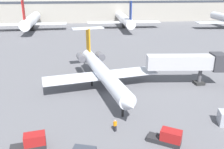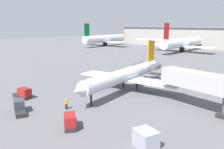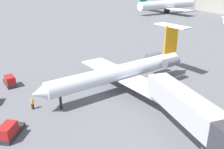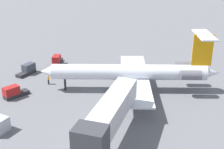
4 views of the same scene
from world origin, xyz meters
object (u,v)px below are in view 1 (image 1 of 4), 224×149
Objects in this scene: baggage_tug_spare at (168,138)px; ground_crew_marshaller at (115,126)px; regional_jet at (101,70)px; jet_bridge at (191,62)px; parked_airliner_centre at (124,19)px; parked_airliner_west_mid at (31,20)px; baggage_tug_trailing at (32,143)px.

ground_crew_marshaller is at bearing 149.23° from baggage_tug_spare.
jet_bridge is (16.96, -1.07, 1.07)m from regional_jet.
regional_jet reaches higher than jet_bridge.
parked_airliner_centre is at bearing 75.88° from regional_jet.
parked_airliner_west_mid is at bearing 109.20° from baggage_tug_spare.
regional_jet is 73.12m from parked_airliner_west_mid.
baggage_tug_trailing is 0.10× the size of parked_airliner_centre.
parked_airliner_west_mid is at bearing -178.94° from parked_airliner_centre.
parked_airliner_west_mid reaches higher than jet_bridge.
baggage_tug_trailing is (-9.73, -17.22, -2.53)m from regional_jet.
ground_crew_marshaller is at bearing -73.66° from parked_airliner_west_mid.
jet_bridge is 22.02m from ground_crew_marshaller.
regional_jet is 7.09× the size of baggage_tug_spare.
baggage_tug_spare is 0.11× the size of parked_airliner_west_mid.
parked_airliner_west_mid is 41.85m from parked_airliner_centre.
baggage_tug_trailing is at bearing -167.76° from ground_crew_marshaller.
baggage_tug_trailing is at bearing -148.83° from jet_bridge.
baggage_tug_spare is at bearing -30.77° from ground_crew_marshaller.
parked_airliner_west_mid reaches higher than parked_airliner_centre.
ground_crew_marshaller is 87.59m from parked_airliner_west_mid.
parked_airliner_west_mid is (-41.26, 70.02, -0.00)m from jet_bridge.
parked_airliner_west_mid is (-24.62, 83.99, 3.58)m from ground_crew_marshaller.
jet_bridge is at bearing -59.49° from parked_airliner_west_mid.
ground_crew_marshaller is 0.04× the size of parked_airliner_centre.
jet_bridge is 3.58× the size of baggage_tug_trailing.
baggage_tug_spare is at bearing -4.66° from baggage_tug_trailing.
baggage_tug_trailing is 91.17m from parked_airliner_centre.
parked_airliner_west_mid is at bearing 99.60° from baggage_tug_trailing.
regional_jet is 0.72× the size of parked_airliner_centre.
baggage_tug_trailing reaches higher than ground_crew_marshaller.
regional_jet is at bearing -70.58° from parked_airliner_west_mid.
parked_airliner_west_mid is (-14.58, 86.16, 3.60)m from baggage_tug_trailing.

